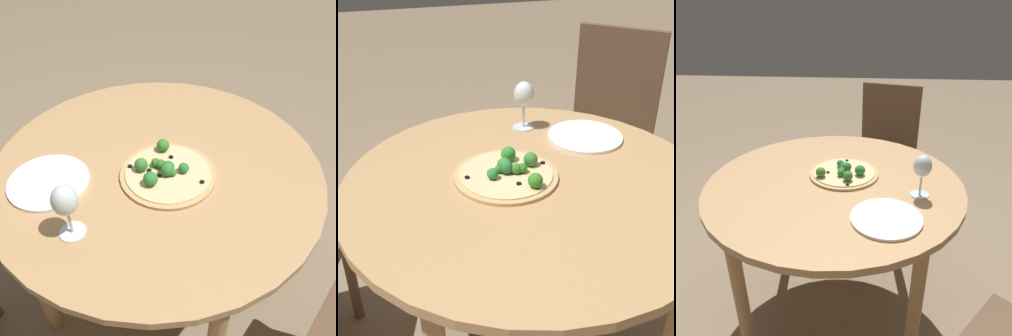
# 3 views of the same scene
# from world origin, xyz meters

# --- Properties ---
(ground_plane) EXTENTS (12.00, 12.00, 0.00)m
(ground_plane) POSITION_xyz_m (0.00, 0.00, 0.00)
(ground_plane) COLOR #847056
(dining_table) EXTENTS (1.03, 1.03, 0.71)m
(dining_table) POSITION_xyz_m (0.00, 0.00, 0.63)
(dining_table) COLOR tan
(dining_table) RESTS_ON ground_plane
(pizza) EXTENTS (0.29, 0.29, 0.06)m
(pizza) POSITION_xyz_m (-0.03, -0.05, 0.73)
(pizza) COLOR tan
(pizza) RESTS_ON dining_table
(wine_glass) EXTENTS (0.07, 0.07, 0.16)m
(wine_glass) POSITION_xyz_m (-0.33, 0.09, 0.83)
(wine_glass) COLOR silver
(wine_glass) RESTS_ON dining_table
(plate_near) EXTENTS (0.24, 0.24, 0.01)m
(plate_near) POSITION_xyz_m (-0.20, 0.26, 0.72)
(plate_near) COLOR white
(plate_near) RESTS_ON dining_table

